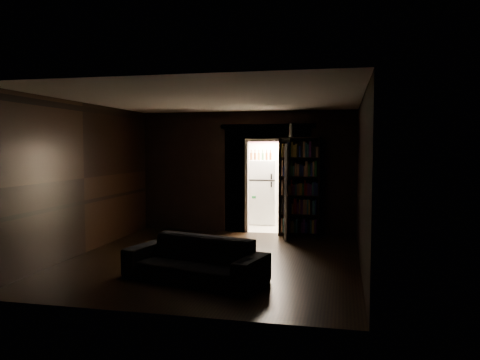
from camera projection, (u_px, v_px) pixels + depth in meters
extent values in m
plane|color=black|center=(214.00, 259.00, 8.23)|extent=(5.50, 5.50, 0.00)
cube|color=black|center=(196.00, 171.00, 11.13)|extent=(2.55, 0.10, 2.80)
cube|color=black|center=(321.00, 173.00, 10.49)|extent=(1.55, 0.10, 2.80)
cube|color=black|center=(268.00, 126.00, 10.68)|extent=(0.90, 0.10, 0.70)
cube|color=black|center=(84.00, 178.00, 8.67)|extent=(0.02, 5.50, 2.80)
cube|color=black|center=(362.00, 183.00, 7.60)|extent=(0.02, 5.50, 2.80)
cube|color=black|center=(150.00, 196.00, 5.46)|extent=(5.00, 0.02, 2.80)
cube|color=beige|center=(213.00, 99.00, 8.04)|extent=(5.00, 5.50, 0.02)
cube|color=white|center=(267.00, 188.00, 10.72)|extent=(1.04, 0.06, 2.17)
cube|color=beige|center=(273.00, 228.00, 11.68)|extent=(2.20, 1.80, 0.10)
cube|color=beige|center=(278.00, 176.00, 12.42)|extent=(2.20, 0.10, 2.40)
cube|color=beige|center=(232.00, 178.00, 11.82)|extent=(0.10, 1.60, 2.40)
cube|color=beige|center=(316.00, 179.00, 11.37)|extent=(0.10, 1.60, 2.40)
cube|color=beige|center=(273.00, 128.00, 11.51)|extent=(2.20, 1.80, 0.10)
cube|color=#BD6676|center=(278.00, 138.00, 12.29)|extent=(2.00, 0.04, 0.26)
imported|color=black|center=(195.00, 252.00, 6.95)|extent=(2.30, 1.43, 0.82)
cube|color=black|center=(299.00, 187.00, 10.41)|extent=(0.95, 0.66, 2.20)
cube|color=white|center=(263.00, 192.00, 12.06)|extent=(0.95, 0.92, 1.65)
cube|color=white|center=(287.00, 191.00, 10.19)|extent=(0.11, 0.85, 2.05)
cube|color=white|center=(291.00, 130.00, 10.30)|extent=(0.11, 0.11, 0.31)
cube|color=black|center=(261.00, 155.00, 11.97)|extent=(0.66, 0.16, 0.26)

